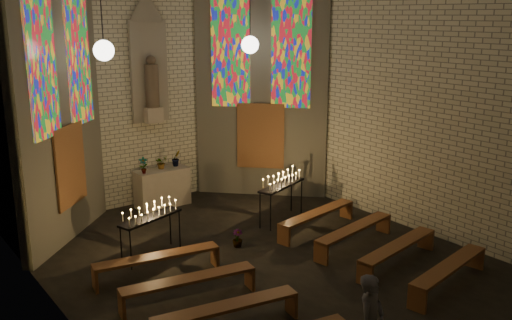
{
  "coord_description": "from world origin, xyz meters",
  "views": [
    {
      "loc": [
        -6.56,
        -7.58,
        4.95
      ],
      "look_at": [
        -0.16,
        1.07,
        2.18
      ],
      "focal_mm": 40.0,
      "sensor_mm": 36.0,
      "label": 1
    }
  ],
  "objects_px": {
    "aisle_flower_pot": "(237,238)",
    "votive_stand_right": "(282,182)",
    "votive_stand_left": "(150,214)",
    "altar": "(162,188)"
  },
  "relations": [
    {
      "from": "aisle_flower_pot",
      "to": "votive_stand_right",
      "type": "xyz_separation_m",
      "value": [
        1.81,
        0.71,
        0.8
      ]
    },
    {
      "from": "votive_stand_left",
      "to": "votive_stand_right",
      "type": "distance_m",
      "value": 3.54
    },
    {
      "from": "votive_stand_left",
      "to": "votive_stand_right",
      "type": "relative_size",
      "value": 0.95
    },
    {
      "from": "aisle_flower_pot",
      "to": "votive_stand_right",
      "type": "distance_m",
      "value": 2.1
    },
    {
      "from": "votive_stand_left",
      "to": "votive_stand_right",
      "type": "xyz_separation_m",
      "value": [
        3.53,
        0.05,
        0.05
      ]
    },
    {
      "from": "altar",
      "to": "votive_stand_left",
      "type": "relative_size",
      "value": 0.92
    },
    {
      "from": "aisle_flower_pot",
      "to": "votive_stand_left",
      "type": "distance_m",
      "value": 1.99
    },
    {
      "from": "altar",
      "to": "votive_stand_right",
      "type": "distance_m",
      "value": 3.34
    },
    {
      "from": "altar",
      "to": "votive_stand_left",
      "type": "xyz_separation_m",
      "value": [
        -1.71,
        -2.81,
        0.44
      ]
    },
    {
      "from": "aisle_flower_pot",
      "to": "votive_stand_right",
      "type": "relative_size",
      "value": 0.24
    }
  ]
}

